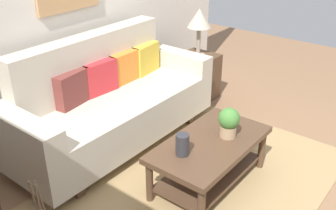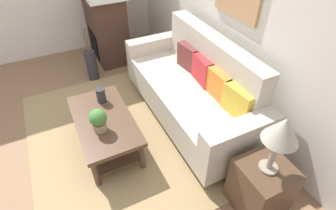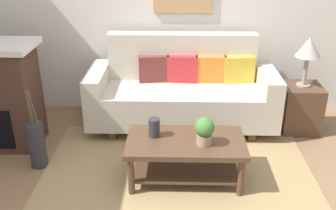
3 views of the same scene
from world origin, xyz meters
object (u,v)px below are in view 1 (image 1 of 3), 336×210
Objects in this scene: throw_pillow_crimson at (100,77)px; side_table at (197,77)px; couch at (111,104)px; potted_plant_tabletop at (229,122)px; throw_pillow_mustard at (146,58)px; tabletop_vase at (182,145)px; throw_pillow_maroon at (72,89)px; table_lamp at (199,20)px; throw_pillow_orange at (124,67)px; coffee_table at (210,153)px.

side_table is (1.39, -0.21, -0.40)m from throw_pillow_crimson.
couch reaches higher than potted_plant_tabletop.
throw_pillow_mustard is 2.01× the size of tabletop_vase.
throw_pillow_mustard reaches higher than side_table.
side_table is at bearing 30.84° from tabletop_vase.
couch is at bearing 75.93° from tabletop_vase.
couch is 0.44m from throw_pillow_maroon.
throw_pillow_crimson is 1.44m from table_lamp.
throw_pillow_mustard is (0.34, 0.00, 0.00)m from throw_pillow_orange.
throw_pillow_maroon is 1.22m from tabletop_vase.
tabletop_vase is (-0.61, -1.20, -0.16)m from throw_pillow_orange.
potted_plant_tabletop is 1.68m from side_table.
throw_pillow_crimson is 0.63× the size of table_lamp.
table_lamp is (1.39, -0.08, 0.56)m from couch.
couch is at bearing 176.53° from table_lamp.
couch is 1.99× the size of coffee_table.
throw_pillow_mustard reaches higher than potted_plant_tabletop.
coffee_table is at bearing -88.80° from throw_pillow_crimson.
throw_pillow_orange is 1.37× the size of potted_plant_tabletop.
throw_pillow_orange is at bearing 168.70° from table_lamp.
throw_pillow_mustard is at bearing 163.58° from side_table.
throw_pillow_orange is 1.36m from coffee_table.
coffee_table is 1.96× the size of side_table.
tabletop_vase is (-0.27, -1.08, 0.09)m from couch.
throw_pillow_maroon is at bearing 180.00° from throw_pillow_crimson.
throw_pillow_orange is at bearing 20.39° from couch.
throw_pillow_maroon reaches higher than tabletop_vase.
throw_pillow_mustard reaches higher than coffee_table.
throw_pillow_maroon is 1.77m from table_lamp.
throw_pillow_crimson is 1.46m from side_table.
throw_pillow_crimson is 0.68m from throw_pillow_mustard.
throw_pillow_crimson is 1.24m from tabletop_vase.
throw_pillow_mustard is 0.63× the size of table_lamp.
throw_pillow_orange is (0.68, 0.00, 0.00)m from throw_pillow_maroon.
couch is 3.90× the size of side_table.
throw_pillow_mustard is at bearing 10.53° from couch.
throw_pillow_orange and throw_pillow_mustard have the same top height.
couch is 1.40m from side_table.
coffee_table is at bearing -103.78° from throw_pillow_orange.
throw_pillow_orange is 1.36m from tabletop_vase.
couch is 1.50m from table_lamp.
throw_pillow_mustard is (1.02, 0.00, 0.00)m from throw_pillow_maroon.
table_lamp is at bearing -8.59° from throw_pillow_crimson.
coffee_table is 1.93× the size of table_lamp.
tabletop_vase reaches higher than side_table.
table_lamp reaches higher than throw_pillow_orange.
throw_pillow_mustard reaches higher than tabletop_vase.
coffee_table is at bearing -88.67° from couch.
tabletop_vase is 0.48m from potted_plant_tabletop.
throw_pillow_mustard is 1.48m from coffee_table.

